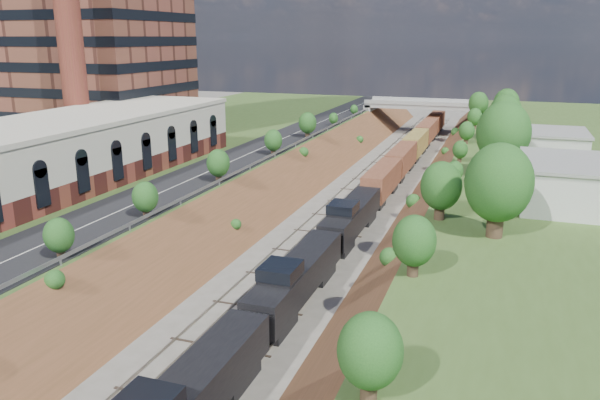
# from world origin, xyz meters

# --- Properties ---
(platform_left) EXTENTS (44.00, 180.00, 5.00)m
(platform_left) POSITION_xyz_m (-33.00, 60.00, 2.50)
(platform_left) COLOR #425E26
(platform_left) RESTS_ON ground
(embankment_left) EXTENTS (10.00, 180.00, 10.00)m
(embankment_left) POSITION_xyz_m (-11.00, 60.00, 0.00)
(embankment_left) COLOR brown
(embankment_left) RESTS_ON ground
(embankment_right) EXTENTS (10.00, 180.00, 10.00)m
(embankment_right) POSITION_xyz_m (11.00, 60.00, 0.00)
(embankment_right) COLOR brown
(embankment_right) RESTS_ON ground
(rail_left_track) EXTENTS (1.58, 180.00, 0.18)m
(rail_left_track) POSITION_xyz_m (-2.60, 60.00, 0.09)
(rail_left_track) COLOR gray
(rail_left_track) RESTS_ON ground
(rail_right_track) EXTENTS (1.58, 180.00, 0.18)m
(rail_right_track) POSITION_xyz_m (2.60, 60.00, 0.09)
(rail_right_track) COLOR gray
(rail_right_track) RESTS_ON ground
(road) EXTENTS (8.00, 180.00, 0.10)m
(road) POSITION_xyz_m (-15.50, 60.00, 5.05)
(road) COLOR black
(road) RESTS_ON platform_left
(guardrail) EXTENTS (0.10, 171.00, 0.70)m
(guardrail) POSITION_xyz_m (-11.40, 59.80, 5.55)
(guardrail) COLOR #99999E
(guardrail) RESTS_ON platform_left
(commercial_building) EXTENTS (14.30, 62.30, 7.00)m
(commercial_building) POSITION_xyz_m (-28.00, 38.00, 8.51)
(commercial_building) COLOR maroon
(commercial_building) RESTS_ON platform_left
(overpass) EXTENTS (24.50, 8.30, 7.40)m
(overpass) POSITION_xyz_m (0.00, 122.00, 4.92)
(overpass) COLOR gray
(overpass) RESTS_ON ground
(white_building_near) EXTENTS (9.00, 12.00, 4.00)m
(white_building_near) POSITION_xyz_m (23.50, 52.00, 7.00)
(white_building_near) COLOR silver
(white_building_near) RESTS_ON platform_right
(white_building_far) EXTENTS (8.00, 10.00, 3.60)m
(white_building_far) POSITION_xyz_m (23.00, 74.00, 6.80)
(white_building_far) COLOR silver
(white_building_far) RESTS_ON platform_right
(tree_right_large) EXTENTS (5.25, 5.25, 7.61)m
(tree_right_large) POSITION_xyz_m (17.00, 40.00, 9.38)
(tree_right_large) COLOR #473323
(tree_right_large) RESTS_ON platform_right
(tree_left_crest) EXTENTS (2.45, 2.45, 3.55)m
(tree_left_crest) POSITION_xyz_m (-11.80, 20.00, 7.04)
(tree_left_crest) COLOR #473323
(tree_left_crest) RESTS_ON platform_left
(freight_train) EXTENTS (2.71, 124.33, 4.55)m
(freight_train) POSITION_xyz_m (2.60, 72.90, 2.38)
(freight_train) COLOR black
(freight_train) RESTS_ON ground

